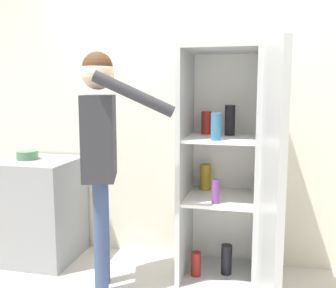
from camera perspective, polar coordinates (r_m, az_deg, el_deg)
The scene contains 5 objects.
wall_back at distance 3.41m, azimuth 3.74°, elevation 4.28°, with size 7.00×0.06×2.55m.
refrigerator at distance 2.98m, azimuth 8.98°, elevation -3.70°, with size 0.73×1.21×1.81m.
person at distance 2.86m, azimuth -9.76°, elevation 0.84°, with size 0.75×0.50×1.75m.
counter at distance 3.67m, azimuth -17.75°, elevation -9.02°, with size 0.59×0.62×0.89m.
bowl at distance 3.63m, azimuth -19.73°, elevation -1.53°, with size 0.18×0.18×0.07m.
Camera 1 is at (0.57, -2.37, 1.50)m, focal length 42.00 mm.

